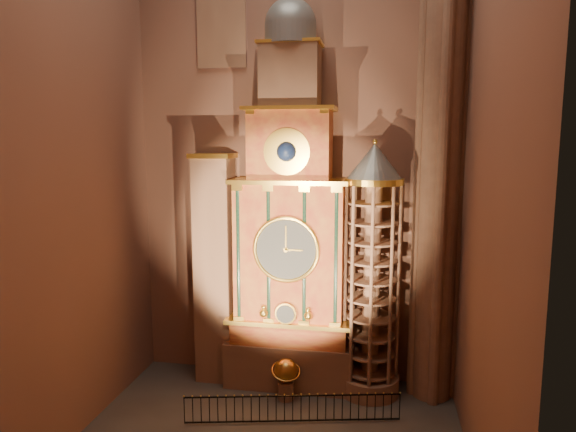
% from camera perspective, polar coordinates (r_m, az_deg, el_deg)
% --- Properties ---
extents(wall_back, '(22.00, 0.00, 22.00)m').
position_cam_1_polar(wall_back, '(22.68, 0.71, 9.01)').
color(wall_back, '#8F5E4D').
rests_on(wall_back, floor).
extents(wall_left, '(0.00, 22.00, 22.00)m').
position_cam_1_polar(wall_left, '(19.57, -23.34, 8.48)').
color(wall_left, '#8F5E4D').
rests_on(wall_left, floor).
extents(wall_right, '(0.00, 22.00, 22.00)m').
position_cam_1_polar(wall_right, '(16.70, 21.74, 8.72)').
color(wall_right, '#8F5E4D').
rests_on(wall_right, floor).
extents(astronomical_clock, '(5.60, 2.41, 16.70)m').
position_cam_1_polar(astronomical_clock, '(22.02, 0.25, -2.27)').
color(astronomical_clock, '#8C634C').
rests_on(astronomical_clock, floor).
extents(portrait_tower, '(1.80, 1.60, 10.20)m').
position_cam_1_polar(portrait_tower, '(23.18, -8.10, -5.69)').
color(portrait_tower, '#8C634C').
rests_on(portrait_tower, floor).
extents(stair_turret, '(2.50, 2.50, 10.80)m').
position_cam_1_polar(stair_turret, '(21.76, 9.30, -6.31)').
color(stair_turret, '#8C634C').
rests_on(stair_turret, floor).
extents(gothic_pier, '(2.04, 2.04, 22.00)m').
position_cam_1_polar(gothic_pier, '(21.51, 16.70, 8.72)').
color(gothic_pier, '#8C634C').
rests_on(gothic_pier, floor).
extents(stained_glass_window, '(2.20, 0.14, 5.20)m').
position_cam_1_polar(stained_glass_window, '(24.05, -7.45, 22.15)').
color(stained_glass_window, navy).
rests_on(stained_glass_window, wall_back).
extents(celestial_globe, '(1.55, 1.52, 1.77)m').
position_cam_1_polar(celestial_globe, '(22.37, -0.23, -17.27)').
color(celestial_globe, '#8C634C').
rests_on(celestial_globe, floor).
extents(iron_railing, '(8.08, 1.77, 1.08)m').
position_cam_1_polar(iron_railing, '(20.94, 0.53, -20.63)').
color(iron_railing, black).
rests_on(iron_railing, floor).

